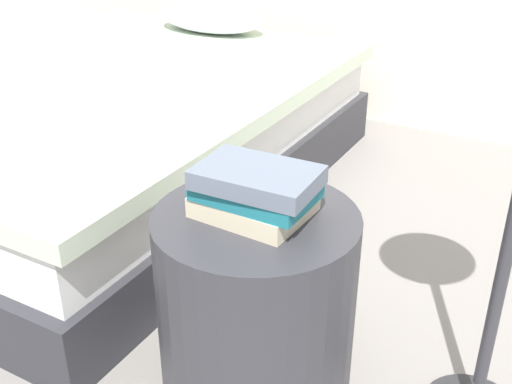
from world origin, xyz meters
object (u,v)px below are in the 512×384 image
(side_table, at_px, (256,311))
(book_cream, at_px, (254,204))
(bed, at_px, (107,129))
(book_teal, at_px, (258,192))
(book_slate, at_px, (257,177))

(side_table, distance_m, book_cream, 0.28)
(bed, bearing_deg, side_table, -34.07)
(side_table, xyz_separation_m, book_teal, (0.00, -0.00, 0.32))
(bed, relative_size, book_cream, 8.70)
(side_table, height_order, book_slate, book_slate)
(book_slate, bearing_deg, bed, 144.02)
(side_table, distance_m, book_teal, 0.32)
(book_slate, bearing_deg, book_cream, 134.04)
(side_table, relative_size, book_slate, 2.05)
(book_teal, distance_m, book_slate, 0.04)
(book_teal, bearing_deg, book_cream, 144.80)
(side_table, distance_m, book_slate, 0.36)
(book_cream, xyz_separation_m, book_teal, (0.02, -0.01, 0.04))
(bed, xyz_separation_m, side_table, (1.12, -0.76, 0.02))
(bed, xyz_separation_m, book_slate, (1.13, -0.76, 0.38))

